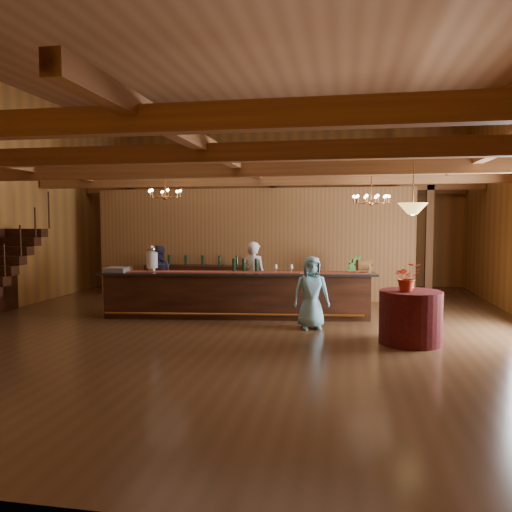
% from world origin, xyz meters
% --- Properties ---
extents(floor, '(14.00, 14.00, 0.00)m').
position_xyz_m(floor, '(0.00, 0.00, 0.00)').
color(floor, '#53341F').
rests_on(floor, ground).
extents(ceiling, '(14.00, 14.00, 0.00)m').
position_xyz_m(ceiling, '(0.00, 0.00, 5.50)').
color(ceiling, '#8D5C3B').
rests_on(ceiling, wall_back).
extents(wall_back, '(12.00, 0.10, 5.50)m').
position_xyz_m(wall_back, '(0.00, 7.00, 2.75)').
color(wall_back, '#A76B2C').
rests_on(wall_back, floor).
extents(wall_front, '(12.00, 0.10, 5.50)m').
position_xyz_m(wall_front, '(0.00, -7.00, 2.75)').
color(wall_front, '#A76B2C').
rests_on(wall_front, floor).
extents(beam_grid, '(11.90, 13.90, 0.39)m').
position_xyz_m(beam_grid, '(0.00, 0.51, 3.24)').
color(beam_grid, '#995C2C').
rests_on(beam_grid, wall_left).
extents(support_posts, '(9.20, 10.20, 3.20)m').
position_xyz_m(support_posts, '(0.00, -0.50, 1.60)').
color(support_posts, '#995C2C').
rests_on(support_posts, floor).
extents(partition_wall, '(9.00, 0.18, 3.10)m').
position_xyz_m(partition_wall, '(-0.50, 3.50, 1.55)').
color(partition_wall, brown).
rests_on(partition_wall, floor).
extents(backroom_boxes, '(4.10, 0.60, 1.10)m').
position_xyz_m(backroom_boxes, '(-0.29, 5.50, 0.53)').
color(backroom_boxes, '#401D0F').
rests_on(backroom_boxes, floor).
extents(tasting_bar, '(6.25, 1.50, 1.05)m').
position_xyz_m(tasting_bar, '(-0.26, 0.58, 0.53)').
color(tasting_bar, '#401D0F').
rests_on(tasting_bar, floor).
extents(beverage_dispenser, '(0.26, 0.26, 0.60)m').
position_xyz_m(beverage_dispenser, '(-2.20, 0.40, 1.32)').
color(beverage_dispenser, silver).
rests_on(beverage_dispenser, tasting_bar).
extents(glass_rack_tray, '(0.50, 0.50, 0.10)m').
position_xyz_m(glass_rack_tray, '(-2.95, 0.21, 1.08)').
color(glass_rack_tray, gray).
rests_on(glass_rack_tray, tasting_bar).
extents(raffle_drum, '(0.34, 0.24, 0.30)m').
position_xyz_m(raffle_drum, '(2.55, 0.87, 1.21)').
color(raffle_drum, '#A77438').
rests_on(raffle_drum, tasting_bar).
extents(bar_bottle_0, '(0.07, 0.07, 0.30)m').
position_xyz_m(bar_bottle_0, '(-0.35, 0.69, 1.18)').
color(bar_bottle_0, black).
rests_on(bar_bottle_0, tasting_bar).
extents(bar_bottle_1, '(0.07, 0.07, 0.30)m').
position_xyz_m(bar_bottle_1, '(-0.12, 0.72, 1.18)').
color(bar_bottle_1, black).
rests_on(bar_bottle_1, tasting_bar).
extents(bar_bottle_2, '(0.07, 0.07, 0.30)m').
position_xyz_m(bar_bottle_2, '(0.16, 0.75, 1.18)').
color(bar_bottle_2, black).
rests_on(bar_bottle_2, tasting_bar).
extents(backbar_shelf, '(3.39, 0.77, 0.94)m').
position_xyz_m(backbar_shelf, '(-1.80, 3.13, 0.47)').
color(backbar_shelf, '#401D0F').
rests_on(backbar_shelf, floor).
extents(round_table, '(1.09, 1.09, 0.95)m').
position_xyz_m(round_table, '(3.30, -1.22, 0.47)').
color(round_table, '#4E1413').
rests_on(round_table, floor).
extents(chandelier_left, '(0.80, 0.80, 0.51)m').
position_xyz_m(chandelier_left, '(-2.09, 0.98, 2.84)').
color(chandelier_left, '#CE7C3A').
rests_on(chandelier_left, beam_grid).
extents(chandelier_right, '(0.80, 0.80, 0.68)m').
position_xyz_m(chandelier_right, '(2.71, 1.20, 2.68)').
color(chandelier_right, '#CE7C3A').
rests_on(chandelier_right, beam_grid).
extents(pendant_lamp, '(0.52, 0.52, 0.90)m').
position_xyz_m(pendant_lamp, '(3.30, -1.22, 2.40)').
color(pendant_lamp, '#CE7C3A').
rests_on(pendant_lamp, beam_grid).
extents(bartender, '(0.72, 0.59, 1.69)m').
position_xyz_m(bartender, '(-0.01, 1.39, 0.85)').
color(bartender, white).
rests_on(bartender, floor).
extents(staff_second, '(0.92, 0.82, 1.58)m').
position_xyz_m(staff_second, '(-2.41, 1.29, 0.79)').
color(staff_second, '#28263B').
rests_on(staff_second, floor).
extents(guest, '(0.82, 0.63, 1.48)m').
position_xyz_m(guest, '(1.48, -0.30, 0.74)').
color(guest, '#79B7CA').
rests_on(guest, floor).
extents(floor_plant, '(0.89, 0.81, 1.33)m').
position_xyz_m(floor_plant, '(2.23, 2.35, 0.66)').
color(floor_plant, '#2C5821').
rests_on(floor_plant, floor).
extents(table_flowers, '(0.53, 0.49, 0.51)m').
position_xyz_m(table_flowers, '(3.22, -1.32, 1.20)').
color(table_flowers, '#B42C16').
rests_on(table_flowers, round_table).
extents(table_vase, '(0.17, 0.17, 0.27)m').
position_xyz_m(table_vase, '(3.25, -1.31, 1.08)').
color(table_vase, '#CE7C3A').
rests_on(table_vase, round_table).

